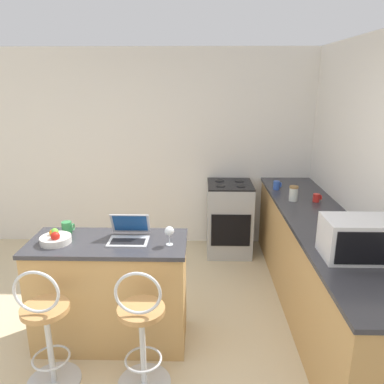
{
  "coord_description": "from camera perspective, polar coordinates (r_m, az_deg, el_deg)",
  "views": [
    {
      "loc": [
        0.52,
        -2.21,
        2.2
      ],
      "look_at": [
        0.43,
        1.66,
        1.04
      ],
      "focal_mm": 35.0,
      "sensor_mm": 36.0,
      "label": 1
    }
  ],
  "objects": [
    {
      "name": "wine_glass_tall",
      "position": [
        2.97,
        -3.48,
        -6.05
      ],
      "size": [
        0.08,
        0.08,
        0.16
      ],
      "color": "silver",
      "rests_on": "breakfast_bar"
    },
    {
      "name": "mug_green",
      "position": [
        3.38,
        -18.48,
        -5.15
      ],
      "size": [
        0.1,
        0.08,
        0.1
      ],
      "color": "#338447",
      "rests_on": "breakfast_bar"
    },
    {
      "name": "bar_stool_far",
      "position": [
        2.88,
        -7.67,
        -20.55
      ],
      "size": [
        0.4,
        0.4,
        0.99
      ],
      "color": "silver",
      "rests_on": "ground_plane"
    },
    {
      "name": "mug_blue",
      "position": [
        4.6,
        12.79,
        1.02
      ],
      "size": [
        0.1,
        0.08,
        0.1
      ],
      "color": "#2D51AD",
      "rests_on": "counter_right"
    },
    {
      "name": "stove_range",
      "position": [
        4.92,
        5.67,
        -3.99
      ],
      "size": [
        0.57,
        0.61,
        0.95
      ],
      "color": "#9EA3A8",
      "rests_on": "ground_plane"
    },
    {
      "name": "breakfast_bar",
      "position": [
        3.37,
        -12.23,
        -14.6
      ],
      "size": [
        1.29,
        0.58,
        0.94
      ],
      "color": "tan",
      "rests_on": "ground_plane"
    },
    {
      "name": "fruit_bowl",
      "position": [
        3.22,
        -20.09,
        -6.68
      ],
      "size": [
        0.25,
        0.25,
        0.11
      ],
      "color": "silver",
      "rests_on": "breakfast_bar"
    },
    {
      "name": "mug_red",
      "position": [
        4.25,
        18.46,
        -0.85
      ],
      "size": [
        0.09,
        0.07,
        0.09
      ],
      "color": "red",
      "rests_on": "counter_right"
    },
    {
      "name": "counter_right",
      "position": [
        3.91,
        18.64,
        -10.51
      ],
      "size": [
        0.67,
        3.23,
        0.94
      ],
      "color": "tan",
      "rests_on": "ground_plane"
    },
    {
      "name": "laptop",
      "position": [
        3.13,
        -9.54,
        -6.23
      ],
      "size": [
        0.32,
        0.28,
        0.21
      ],
      "color": "#B7BABF",
      "rests_on": "breakfast_bar"
    },
    {
      "name": "wall_back",
      "position": [
        5.05,
        -4.65,
        6.38
      ],
      "size": [
        12.0,
        0.06,
        2.6
      ],
      "color": "silver",
      "rests_on": "ground_plane"
    },
    {
      "name": "bar_stool_near",
      "position": [
        3.05,
        -21.26,
        -19.24
      ],
      "size": [
        0.4,
        0.4,
        0.99
      ],
      "color": "silver",
      "rests_on": "ground_plane"
    },
    {
      "name": "storage_jar",
      "position": [
        4.2,
        15.21,
        -0.2
      ],
      "size": [
        0.1,
        0.1,
        0.16
      ],
      "color": "silver",
      "rests_on": "counter_right"
    },
    {
      "name": "microwave",
      "position": [
        3.0,
        24.1,
        -6.51
      ],
      "size": [
        0.51,
        0.34,
        0.3
      ],
      "color": "silver",
      "rests_on": "counter_right"
    }
  ]
}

